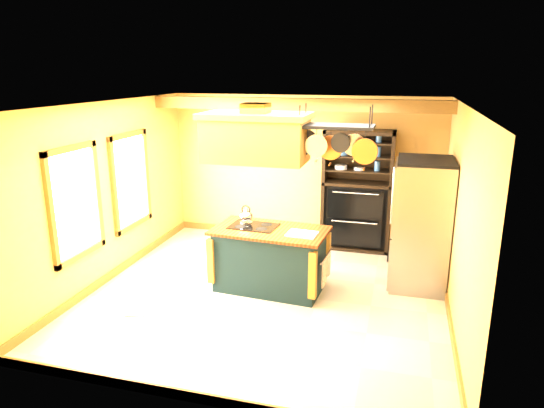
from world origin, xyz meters
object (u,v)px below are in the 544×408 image
at_px(kitchen_island, 270,258).
at_px(range_hood, 256,136).
at_px(hutch, 357,203).
at_px(refrigerator, 420,226).
at_px(pot_rack, 337,136).

height_order(kitchen_island, range_hood, range_hood).
distance_m(kitchen_island, hutch, 2.35).
height_order(range_hood, refrigerator, range_hood).
bearing_deg(hutch, refrigerator, -52.28).
bearing_deg(range_hood, pot_rack, -0.00).
bearing_deg(kitchen_island, hutch, 67.62).
distance_m(kitchen_island, pot_rack, 2.04).
bearing_deg(hutch, kitchen_island, -116.61).
relative_size(kitchen_island, hutch, 0.79).
distance_m(range_hood, refrigerator, 2.75).
xyz_separation_m(range_hood, pot_rack, (1.11, -0.00, 0.04)).
bearing_deg(kitchen_island, range_hood, -175.48).
bearing_deg(kitchen_island, pot_rack, 4.16).
relative_size(kitchen_island, refrigerator, 0.90).
xyz_separation_m(pot_rack, refrigerator, (1.18, 0.72, -1.38)).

